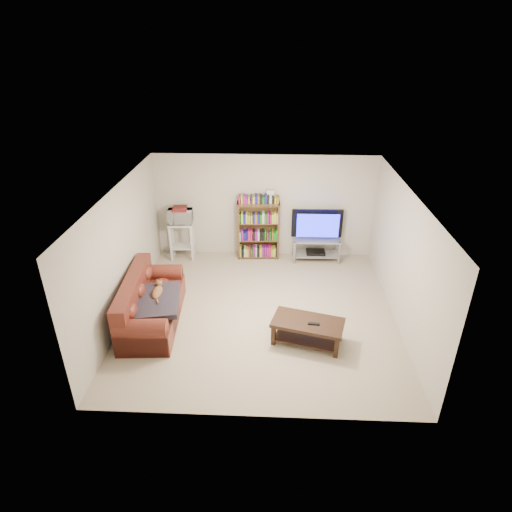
# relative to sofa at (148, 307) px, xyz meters

# --- Properties ---
(floor) EXTENTS (5.00, 5.00, 0.00)m
(floor) POSITION_rel_sofa_xyz_m (2.02, 0.36, -0.31)
(floor) COLOR #BEAC8D
(floor) RESTS_ON ground
(ceiling) EXTENTS (5.00, 5.00, 0.00)m
(ceiling) POSITION_rel_sofa_xyz_m (2.02, 0.36, 2.09)
(ceiling) COLOR white
(ceiling) RESTS_ON ground
(wall_back) EXTENTS (5.00, 0.00, 5.00)m
(wall_back) POSITION_rel_sofa_xyz_m (2.02, 2.86, 0.89)
(wall_back) COLOR beige
(wall_back) RESTS_ON ground
(wall_front) EXTENTS (5.00, 0.00, 5.00)m
(wall_front) POSITION_rel_sofa_xyz_m (2.02, -2.14, 0.89)
(wall_front) COLOR beige
(wall_front) RESTS_ON ground
(wall_left) EXTENTS (0.00, 5.00, 5.00)m
(wall_left) POSITION_rel_sofa_xyz_m (-0.48, 0.36, 0.89)
(wall_left) COLOR beige
(wall_left) RESTS_ON ground
(wall_right) EXTENTS (0.00, 5.00, 5.00)m
(wall_right) POSITION_rel_sofa_xyz_m (4.52, 0.36, 0.89)
(wall_right) COLOR beige
(wall_right) RESTS_ON ground
(sofa) EXTENTS (1.03, 2.13, 0.89)m
(sofa) POSITION_rel_sofa_xyz_m (0.00, 0.00, 0.00)
(sofa) COLOR maroon
(sofa) RESTS_ON floor
(blanket) EXTENTS (0.95, 1.15, 0.18)m
(blanket) POSITION_rel_sofa_xyz_m (0.19, -0.13, 0.21)
(blanket) COLOR #2B252F
(blanket) RESTS_ON sofa
(cat) EXTENTS (0.26, 0.58, 0.17)m
(cat) POSITION_rel_sofa_xyz_m (0.18, 0.06, 0.27)
(cat) COLOR brown
(cat) RESTS_ON sofa
(coffee_table) EXTENTS (1.30, 0.88, 0.43)m
(coffee_table) POSITION_rel_sofa_xyz_m (2.85, -0.48, -0.01)
(coffee_table) COLOR black
(coffee_table) RESTS_ON floor
(remote) EXTENTS (0.20, 0.08, 0.02)m
(remote) POSITION_rel_sofa_xyz_m (2.94, -0.56, 0.13)
(remote) COLOR black
(remote) RESTS_ON coffee_table
(tv_stand) EXTENTS (1.09, 0.50, 0.54)m
(tv_stand) POSITION_rel_sofa_xyz_m (3.23, 2.59, 0.05)
(tv_stand) COLOR #999EA3
(tv_stand) RESTS_ON floor
(television) EXTENTS (1.16, 0.17, 0.67)m
(television) POSITION_rel_sofa_xyz_m (3.23, 2.59, 0.56)
(television) COLOR black
(television) RESTS_ON tv_stand
(dvd_player) EXTENTS (0.44, 0.31, 0.06)m
(dvd_player) POSITION_rel_sofa_xyz_m (3.23, 2.59, -0.12)
(dvd_player) COLOR black
(dvd_player) RESTS_ON tv_stand
(bookshelf) EXTENTS (0.97, 0.35, 1.37)m
(bookshelf) POSITION_rel_sofa_xyz_m (1.89, 2.66, 0.39)
(bookshelf) COLOR #51361C
(bookshelf) RESTS_ON floor
(shelf_clutter) EXTENTS (0.70, 0.24, 0.28)m
(shelf_clutter) POSITION_rel_sofa_xyz_m (1.99, 2.68, 1.16)
(shelf_clutter) COLOR silver
(shelf_clutter) RESTS_ON bookshelf
(microwave_stand) EXTENTS (0.58, 0.44, 0.89)m
(microwave_stand) POSITION_rel_sofa_xyz_m (0.12, 2.54, 0.26)
(microwave_stand) COLOR silver
(microwave_stand) RESTS_ON floor
(microwave) EXTENTS (0.57, 0.41, 0.30)m
(microwave) POSITION_rel_sofa_xyz_m (0.12, 2.54, 0.73)
(microwave) COLOR silver
(microwave) RESTS_ON microwave_stand
(game_boxes) EXTENTS (0.34, 0.31, 0.05)m
(game_boxes) POSITION_rel_sofa_xyz_m (0.12, 2.54, 0.91)
(game_boxes) COLOR maroon
(game_boxes) RESTS_ON microwave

